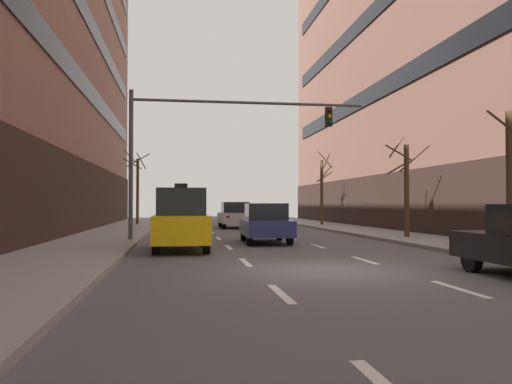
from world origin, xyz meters
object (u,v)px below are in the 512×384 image
at_px(car_driving_0, 265,223).
at_px(traffic_signal_0, 208,134).
at_px(street_tree_1, 406,186).
at_px(street_tree_2, 137,187).
at_px(street_tree_3, 322,189).
at_px(car_driving_2, 235,215).
at_px(street_tree_0, 512,177).
at_px(taxi_driving_1, 181,220).

xyz_separation_m(car_driving_0, traffic_signal_0, (-2.32, 0.98, 3.75)).
height_order(street_tree_1, street_tree_2, street_tree_2).
bearing_deg(traffic_signal_0, street_tree_3, 57.25).
distance_m(traffic_signal_0, street_tree_3, 16.49).
bearing_deg(street_tree_2, street_tree_1, -51.62).
bearing_deg(car_driving_0, street_tree_2, 110.66).
bearing_deg(street_tree_1, street_tree_2, 128.38).
bearing_deg(traffic_signal_0, car_driving_2, 78.79).
height_order(car_driving_2, street_tree_3, street_tree_3).
bearing_deg(street_tree_1, street_tree_0, -89.86).
relative_size(traffic_signal_0, street_tree_0, 2.03).
bearing_deg(street_tree_2, street_tree_3, -11.05).
bearing_deg(street_tree_0, street_tree_3, 89.96).
distance_m(taxi_driving_1, car_driving_2, 16.88).
distance_m(taxi_driving_1, street_tree_1, 10.78).
relative_size(street_tree_2, street_tree_3, 1.05).
xyz_separation_m(taxi_driving_1, street_tree_3, (9.98, 17.84, 1.57)).
bearing_deg(taxi_driving_1, car_driving_0, 41.85).
xyz_separation_m(car_driving_0, street_tree_2, (-6.53, 17.30, 2.04)).
distance_m(traffic_signal_0, street_tree_0, 11.81).
height_order(street_tree_1, street_tree_3, street_tree_3).
height_order(taxi_driving_1, car_driving_2, taxi_driving_1).
relative_size(street_tree_0, street_tree_2, 0.92).
height_order(traffic_signal_0, street_tree_3, traffic_signal_0).
distance_m(car_driving_0, street_tree_1, 6.75).
relative_size(car_driving_0, street_tree_0, 0.89).
distance_m(street_tree_1, street_tree_2, 20.99).
bearing_deg(traffic_signal_0, street_tree_0, -40.40).
height_order(traffic_signal_0, street_tree_0, traffic_signal_0).
bearing_deg(street_tree_3, traffic_signal_0, -122.75).
xyz_separation_m(car_driving_2, street_tree_3, (6.39, 1.34, 1.78)).
height_order(car_driving_2, street_tree_0, street_tree_0).
bearing_deg(car_driving_0, street_tree_0, -45.11).
xyz_separation_m(street_tree_1, street_tree_3, (0.03, 13.90, 0.23)).
bearing_deg(street_tree_0, car_driving_0, 134.89).
distance_m(taxi_driving_1, street_tree_2, 20.70).
distance_m(traffic_signal_0, street_tree_1, 9.09).
bearing_deg(car_driving_2, street_tree_1, -63.14).
bearing_deg(car_driving_0, taxi_driving_1, -138.15).
relative_size(traffic_signal_0, street_tree_3, 1.95).
height_order(taxi_driving_1, traffic_signal_0, traffic_signal_0).
distance_m(taxi_driving_1, street_tree_3, 20.50).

